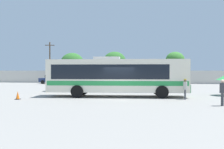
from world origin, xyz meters
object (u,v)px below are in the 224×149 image
at_px(passenger_waiting_on_apron, 222,91).
at_px(roadside_tree_left, 72,63).
at_px(parked_car_rightmost_grey, 160,80).
at_px(utility_pole_near, 50,61).
at_px(parked_car_second_grey, 87,80).
at_px(roadside_tree_midleft, 115,61).
at_px(roadside_tree_midright, 175,60).
at_px(coach_bus_cream_green, 116,75).
at_px(parked_car_leftmost_dark_blue, 53,79).
at_px(parked_car_third_dark_blue, 125,79).
at_px(attendant_by_bus_door, 185,88).
at_px(traffic_cone_on_apron, 18,95).
at_px(vendor_umbrella_secondary_yellow, 58,73).

relative_size(passenger_waiting_on_apron, roadside_tree_left, 0.28).
relative_size(parked_car_rightmost_grey, roadside_tree_left, 0.75).
bearing_deg(utility_pole_near, passenger_waiting_on_apron, -51.06).
relative_size(passenger_waiting_on_apron, parked_car_second_grey, 0.36).
xyz_separation_m(roadside_tree_midleft, roadside_tree_midright, (12.07, 0.96, 0.28)).
bearing_deg(coach_bus_cream_green, parked_car_leftmost_dark_blue, 124.94).
bearing_deg(parked_car_third_dark_blue, coach_bus_cream_green, -86.90).
xyz_separation_m(attendant_by_bus_door, parked_car_leftmost_dark_blue, (-19.07, 20.59, -0.11)).
bearing_deg(attendant_by_bus_door, roadside_tree_midright, 85.62).
bearing_deg(parked_car_rightmost_grey, parked_car_third_dark_blue, -179.25).
xyz_separation_m(coach_bus_cream_green, parked_car_leftmost_dark_blue, (-13.46, 19.27, -1.03)).
distance_m(parked_car_leftmost_dark_blue, utility_pole_near, 6.87).
height_order(coach_bus_cream_green, traffic_cone_on_apron, coach_bus_cream_green).
xyz_separation_m(vendor_umbrella_secondary_yellow, parked_car_third_dark_blue, (5.89, 14.87, -1.18)).
distance_m(parked_car_third_dark_blue, roadside_tree_left, 15.83).
distance_m(parked_car_second_grey, parked_car_rightmost_grey, 11.95).
xyz_separation_m(utility_pole_near, roadside_tree_left, (3.03, 4.58, -0.13)).
relative_size(attendant_by_bus_door, parked_car_second_grey, 0.35).
bearing_deg(traffic_cone_on_apron, coach_bus_cream_green, 24.13).
xyz_separation_m(parked_car_second_grey, traffic_cone_on_apron, (0.11, -22.34, -0.45)).
distance_m(attendant_by_bus_door, parked_car_leftmost_dark_blue, 28.06).
bearing_deg(vendor_umbrella_secondary_yellow, coach_bus_cream_green, -33.93).
xyz_separation_m(parked_car_second_grey, roadside_tree_midleft, (3.25, 9.59, 3.39)).
height_order(attendant_by_bus_door, roadside_tree_midleft, roadside_tree_midleft).
height_order(parked_car_leftmost_dark_blue, roadside_tree_midright, roadside_tree_midright).
height_order(parked_car_leftmost_dark_blue, traffic_cone_on_apron, parked_car_leftmost_dark_blue).
bearing_deg(vendor_umbrella_secondary_yellow, roadside_tree_left, 104.21).
xyz_separation_m(roadside_tree_left, roadside_tree_midright, (21.15, 0.40, 0.49)).
xyz_separation_m(coach_bus_cream_green, passenger_waiting_on_apron, (7.43, -4.59, -0.88)).
height_order(passenger_waiting_on_apron, traffic_cone_on_apron, passenger_waiting_on_apron).
bearing_deg(passenger_waiting_on_apron, parked_car_rightmost_grey, 96.67).
height_order(roadside_tree_midright, traffic_cone_on_apron, roadside_tree_midright).
bearing_deg(parked_car_rightmost_grey, passenger_waiting_on_apron, -83.33).
relative_size(passenger_waiting_on_apron, traffic_cone_on_apron, 2.61).
height_order(vendor_umbrella_secondary_yellow, utility_pole_near, utility_pole_near).
bearing_deg(roadside_tree_midright, coach_bus_cream_green, -105.06).
relative_size(utility_pole_near, roadside_tree_midright, 1.29).
distance_m(vendor_umbrella_secondary_yellow, roadside_tree_midright, 29.19).
bearing_deg(roadside_tree_midright, parked_car_rightmost_grey, -108.64).
bearing_deg(roadside_tree_midright, roadside_tree_left, -178.91).
height_order(attendant_by_bus_door, vendor_umbrella_secondary_yellow, vendor_umbrella_secondary_yellow).
distance_m(passenger_waiting_on_apron, vendor_umbrella_secondary_yellow, 17.14).
bearing_deg(parked_car_second_grey, parked_car_leftmost_dark_blue, 178.40).
relative_size(attendant_by_bus_door, parked_car_third_dark_blue, 0.35).
relative_size(coach_bus_cream_green, vendor_umbrella_secondary_yellow, 5.17).
bearing_deg(traffic_cone_on_apron, utility_pole_near, 107.82).
relative_size(passenger_waiting_on_apron, parked_car_rightmost_grey, 0.37).
xyz_separation_m(coach_bus_cream_green, vendor_umbrella_secondary_yellow, (-6.95, 4.68, 0.15)).
xyz_separation_m(attendant_by_bus_door, vendor_umbrella_secondary_yellow, (-12.56, 5.99, 1.07)).
bearing_deg(traffic_cone_on_apron, roadside_tree_left, 100.37).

